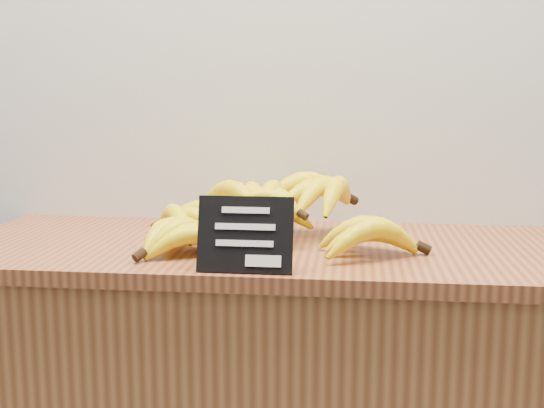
# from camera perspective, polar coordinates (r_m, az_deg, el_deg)

# --- Properties ---
(counter_top) EXTENTS (1.33, 0.54, 0.03)m
(counter_top) POSITION_cam_1_polar(r_m,az_deg,el_deg) (1.42, 0.24, -3.86)
(counter_top) COLOR brown
(counter_top) RESTS_ON counter
(chalkboard_sign) EXTENTS (0.17, 0.04, 0.13)m
(chalkboard_sign) POSITION_cam_1_polar(r_m,az_deg,el_deg) (1.18, -2.27, -2.58)
(chalkboard_sign) COLOR black
(chalkboard_sign) RESTS_ON counter_top
(banana_pile) EXTENTS (0.60, 0.43, 0.13)m
(banana_pile) POSITION_cam_1_polar(r_m,az_deg,el_deg) (1.41, -0.38, -0.95)
(banana_pile) COLOR yellow
(banana_pile) RESTS_ON counter_top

